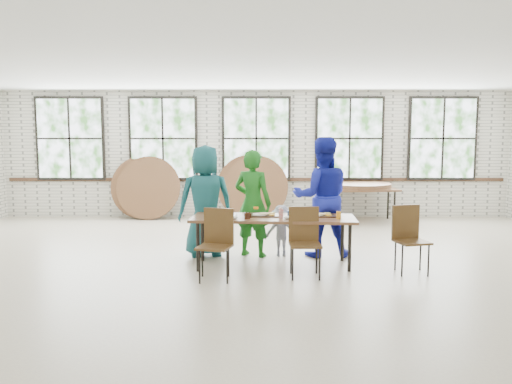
# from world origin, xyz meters

# --- Properties ---
(room) EXTENTS (12.00, 12.00, 12.00)m
(room) POSITION_xyz_m (0.00, 4.44, 1.83)
(room) COLOR beige
(room) RESTS_ON ground
(dining_table) EXTENTS (2.45, 0.96, 0.74)m
(dining_table) POSITION_xyz_m (0.25, -0.14, 0.69)
(dining_table) COLOR brown
(dining_table) RESTS_ON ground
(chair_near_left) EXTENTS (0.51, 0.50, 0.95)m
(chair_near_left) POSITION_xyz_m (-0.53, -0.78, 0.56)
(chair_near_left) COLOR #4E351A
(chair_near_left) RESTS_ON ground
(chair_near_right) EXTENTS (0.43, 0.41, 0.95)m
(chair_near_right) POSITION_xyz_m (0.67, -0.63, 0.56)
(chair_near_right) COLOR #4E351A
(chair_near_right) RESTS_ON ground
(chair_spare) EXTENTS (0.50, 0.49, 0.95)m
(chair_spare) POSITION_xyz_m (2.17, -0.44, 0.56)
(chair_spare) COLOR #4E351A
(chair_spare) RESTS_ON ground
(adult_teal) EXTENTS (0.98, 0.76, 1.79)m
(adult_teal) POSITION_xyz_m (-0.81, 0.51, 0.89)
(adult_teal) COLOR #1C526A
(adult_teal) RESTS_ON ground
(adult_green) EXTENTS (0.74, 0.63, 1.71)m
(adult_green) POSITION_xyz_m (-0.05, 0.51, 0.86)
(adult_green) COLOR #1B681C
(adult_green) RESTS_ON ground
(toddler) EXTENTS (0.54, 0.33, 0.82)m
(toddler) POSITION_xyz_m (0.41, 0.51, 0.41)
(toddler) COLOR #111838
(toddler) RESTS_ON ground
(adult_blue) EXTENTS (0.95, 0.75, 1.91)m
(adult_blue) POSITION_xyz_m (1.05, 0.51, 0.96)
(adult_blue) COLOR #161E9A
(adult_blue) RESTS_ON ground
(storage_table) EXTENTS (1.86, 0.91, 0.74)m
(storage_table) POSITION_xyz_m (2.31, 3.89, 0.69)
(storage_table) COLOR brown
(storage_table) RESTS_ON ground
(tabletop_clutter) EXTENTS (1.95, 0.55, 0.11)m
(tabletop_clutter) POSITION_xyz_m (0.34, -0.17, 0.77)
(tabletop_clutter) COLOR black
(tabletop_clutter) RESTS_ON dining_table
(round_tops_stacked) EXTENTS (1.50, 1.50, 0.13)m
(round_tops_stacked) POSITION_xyz_m (2.31, 3.89, 0.80)
(round_tops_stacked) COLOR brown
(round_tops_stacked) RESTS_ON storage_table
(round_tops_leaning) EXTENTS (4.17, 0.50, 1.49)m
(round_tops_leaning) POSITION_xyz_m (-1.35, 4.23, 0.73)
(round_tops_leaning) COLOR brown
(round_tops_leaning) RESTS_ON ground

